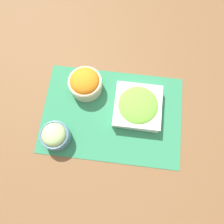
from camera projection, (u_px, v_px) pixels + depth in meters
name	position (u px, v px, depth m)	size (l,w,h in m)	color
ground_plane	(112.00, 114.00, 0.93)	(3.00, 3.00, 0.00)	brown
placemat	(112.00, 114.00, 0.92)	(0.59, 0.40, 0.00)	#2D7A51
carrot_bowl	(85.00, 83.00, 0.91)	(0.14, 0.14, 0.10)	beige
lettuce_bowl	(138.00, 106.00, 0.90)	(0.19, 0.19, 0.06)	white
cucumber_bowl	(55.00, 136.00, 0.85)	(0.11, 0.11, 0.09)	slate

